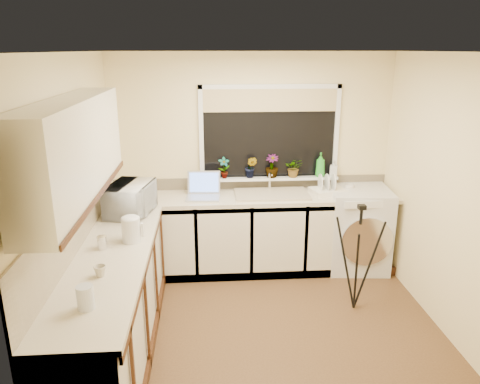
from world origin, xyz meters
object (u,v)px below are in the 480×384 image
object	(u,v)px
dish_rack	(328,191)
steel_jar	(102,243)
soap_bottle_clear	(334,168)
laptop	(203,190)
plant_d	(294,168)
plant_c	(272,166)
cup_left	(100,271)
kettle	(131,230)
plant_b	(251,167)
microwave	(130,199)
washing_machine	(357,228)
tripod	(358,258)
plant_a	(224,168)
cup_back	(349,188)
glass_jug	(85,297)
soap_bottle_green	(320,165)

from	to	relation	value
dish_rack	steel_jar	xyz separation A→B (m)	(-2.24, -1.35, 0.03)
steel_jar	soap_bottle_clear	distance (m)	2.82
laptop	plant_d	size ratio (longest dim) A/B	1.76
plant_c	cup_left	size ratio (longest dim) A/B	3.05
kettle	cup_left	world-z (taller)	kettle
steel_jar	plant_b	world-z (taller)	plant_b
laptop	microwave	world-z (taller)	microwave
cup_left	washing_machine	bearing A→B (deg)	35.66
kettle	soap_bottle_clear	distance (m)	2.56
plant_b	tripod	bearing A→B (deg)	-50.93
plant_a	plant_d	bearing A→B (deg)	-0.51
soap_bottle_clear	cup_back	world-z (taller)	soap_bottle_clear
washing_machine	tripod	distance (m)	0.97
microwave	soap_bottle_clear	size ratio (longest dim) A/B	3.00
plant_c	plant_a	bearing A→B (deg)	-179.61
kettle	glass_jug	distance (m)	1.06
kettle	steel_jar	xyz separation A→B (m)	(-0.22, -0.13, -0.05)
cup_back	cup_left	bearing A→B (deg)	-142.00
microwave	cup_left	xyz separation A→B (m)	(-0.02, -1.33, -0.11)
dish_rack	plant_d	xyz separation A→B (m)	(-0.37, 0.19, 0.23)
plant_b	cup_back	world-z (taller)	plant_b
glass_jug	plant_d	xyz separation A→B (m)	(1.78, 2.46, 0.18)
kettle	plant_b	size ratio (longest dim) A/B	0.84
dish_rack	microwave	world-z (taller)	microwave
washing_machine	tripod	xyz separation A→B (m)	(-0.30, -0.92, 0.07)
steel_jar	cup_back	distance (m)	2.86
plant_a	plant_c	world-z (taller)	plant_c
tripod	washing_machine	bearing A→B (deg)	62.86
microwave	plant_d	bearing A→B (deg)	-56.40
laptop	glass_jug	size ratio (longest dim) A/B	2.47
soap_bottle_green	cup_back	world-z (taller)	soap_bottle_green
washing_machine	plant_c	bearing A→B (deg)	171.94
steel_jar	plant_a	xyz separation A→B (m)	(1.06, 1.54, 0.22)
glass_jug	microwave	distance (m)	1.76
soap_bottle_green	cup_left	size ratio (longest dim) A/B	3.23
laptop	soap_bottle_green	bearing A→B (deg)	12.94
plant_d	plant_c	bearing A→B (deg)	177.55
laptop	plant_b	bearing A→B (deg)	25.42
steel_jar	plant_d	distance (m)	2.43
glass_jug	plant_b	xyz separation A→B (m)	(1.28, 2.46, 0.20)
plant_d	laptop	bearing A→B (deg)	-168.99
laptop	steel_jar	world-z (taller)	laptop
dish_rack	plant_b	bearing A→B (deg)	155.15
kettle	plant_a	world-z (taller)	plant_a
laptop	cup_back	distance (m)	1.67
plant_a	kettle	bearing A→B (deg)	-120.96
laptop	tripod	bearing A→B (deg)	-27.79
microwave	soap_bottle_clear	bearing A→B (deg)	-60.29
microwave	plant_d	world-z (taller)	plant_d
microwave	plant_d	size ratio (longest dim) A/B	2.52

